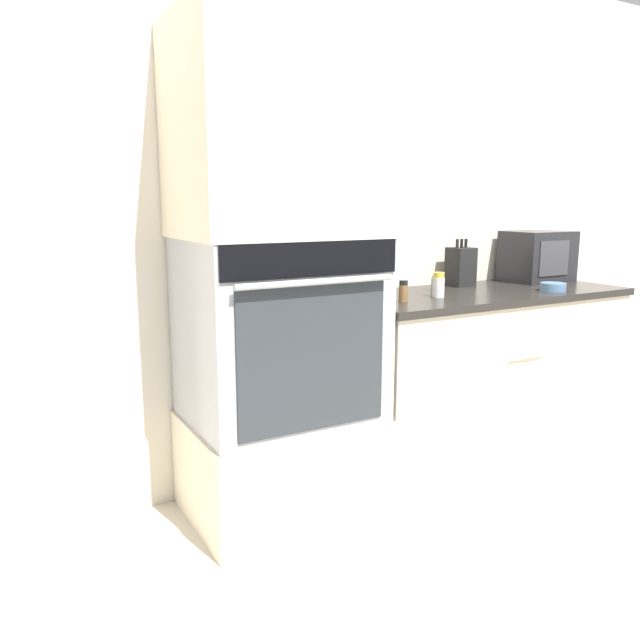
{
  "coord_description": "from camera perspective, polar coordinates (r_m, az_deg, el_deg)",
  "views": [
    {
      "loc": [
        -1.48,
        -2.01,
        1.33
      ],
      "look_at": [
        -0.25,
        0.21,
        0.85
      ],
      "focal_mm": 35.0,
      "sensor_mm": 36.0,
      "label": 1
    }
  ],
  "objects": [
    {
      "name": "ground_plane",
      "position": [
        2.83,
        6.78,
        -17.44
      ],
      "size": [
        12.0,
        12.0,
        0.0
      ],
      "primitive_type": "plane",
      "color": "beige"
    },
    {
      "name": "microwave",
      "position": [
        3.69,
        19.26,
        5.53
      ],
      "size": [
        0.35,
        0.27,
        0.28
      ],
      "color": "#232326",
      "rests_on": "counter_unit"
    },
    {
      "name": "counter_unit",
      "position": [
        3.32,
        14.3,
        -5.02
      ],
      "size": [
        1.5,
        0.63,
        0.9
      ],
      "color": "beige",
      "rests_on": "ground_plane"
    },
    {
      "name": "condiment_jar_near",
      "position": [
        2.95,
        10.79,
        3.15
      ],
      "size": [
        0.06,
        0.06,
        0.12
      ],
      "color": "silver",
      "rests_on": "counter_unit"
    },
    {
      "name": "condiment_jar_far",
      "position": [
        3.15,
        10.64,
        3.33
      ],
      "size": [
        0.06,
        0.06,
        0.08
      ],
      "color": "#427047",
      "rests_on": "counter_unit"
    },
    {
      "name": "wall_back",
      "position": [
        3.02,
        0.23,
        9.19
      ],
      "size": [
        8.0,
        0.05,
        2.5
      ],
      "color": "beige",
      "rests_on": "ground_plane"
    },
    {
      "name": "oven_cabinet_base",
      "position": [
        2.79,
        -3.59,
        -12.94
      ],
      "size": [
        0.78,
        0.6,
        0.43
      ],
      "color": "beige",
      "rests_on": "ground_plane"
    },
    {
      "name": "knife_block",
      "position": [
        3.37,
        12.73,
        4.79
      ],
      "size": [
        0.12,
        0.12,
        0.25
      ],
      "color": "black",
      "rests_on": "counter_unit"
    },
    {
      "name": "wall_oven",
      "position": [
        2.6,
        -3.71,
        -0.86
      ],
      "size": [
        0.76,
        0.64,
        0.76
      ],
      "color": "#9EA0A5",
      "rests_on": "oven_cabinet_base"
    },
    {
      "name": "condiment_jar_mid",
      "position": [
        2.8,
        7.63,
        2.62
      ],
      "size": [
        0.04,
        0.04,
        0.09
      ],
      "color": "brown",
      "rests_on": "counter_unit"
    },
    {
      "name": "bowl",
      "position": [
        3.31,
        20.54,
        2.85
      ],
      "size": [
        0.12,
        0.12,
        0.04
      ],
      "color": "#517599",
      "rests_on": "counter_unit"
    },
    {
      "name": "oven_cabinet_upper",
      "position": [
        2.56,
        -3.97,
        16.91
      ],
      "size": [
        0.78,
        0.6,
        0.84
      ],
      "color": "beige",
      "rests_on": "wall_oven"
    }
  ]
}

